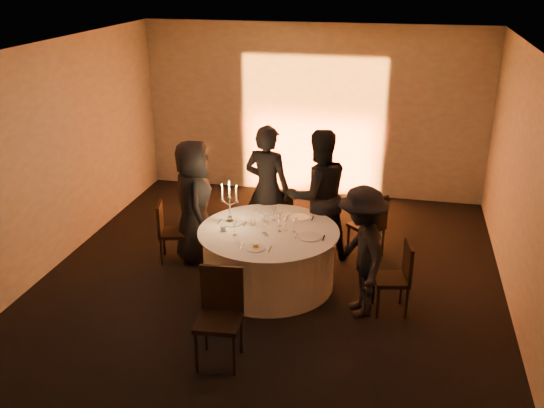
% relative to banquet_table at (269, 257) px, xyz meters
% --- Properties ---
extents(floor, '(7.00, 7.00, 0.00)m').
position_rel_banquet_table_xyz_m(floor, '(0.00, 0.00, -0.38)').
color(floor, black).
rests_on(floor, ground).
extents(ceiling, '(7.00, 7.00, 0.00)m').
position_rel_banquet_table_xyz_m(ceiling, '(0.00, 0.00, 2.62)').
color(ceiling, silver).
rests_on(ceiling, wall_back).
extents(wall_back, '(7.00, 0.00, 7.00)m').
position_rel_banquet_table_xyz_m(wall_back, '(0.00, 3.50, 1.12)').
color(wall_back, '#A29D96').
rests_on(wall_back, floor).
extents(wall_front, '(7.00, 0.00, 7.00)m').
position_rel_banquet_table_xyz_m(wall_front, '(0.00, -3.50, 1.12)').
color(wall_front, '#A29D96').
rests_on(wall_front, floor).
extents(wall_left, '(0.00, 7.00, 7.00)m').
position_rel_banquet_table_xyz_m(wall_left, '(-3.00, 0.00, 1.12)').
color(wall_left, '#A29D96').
rests_on(wall_left, floor).
extents(wall_right, '(0.00, 7.00, 7.00)m').
position_rel_banquet_table_xyz_m(wall_right, '(3.00, 0.00, 1.12)').
color(wall_right, '#A29D96').
rests_on(wall_right, floor).
extents(uplighter_fixture, '(0.25, 0.12, 0.10)m').
position_rel_banquet_table_xyz_m(uplighter_fixture, '(0.00, 3.20, -0.33)').
color(uplighter_fixture, black).
rests_on(uplighter_fixture, floor).
extents(banquet_table, '(1.80, 1.80, 0.77)m').
position_rel_banquet_table_xyz_m(banquet_table, '(0.00, 0.00, 0.00)').
color(banquet_table, black).
rests_on(banquet_table, floor).
extents(chair_left, '(0.46, 0.46, 0.86)m').
position_rel_banquet_table_xyz_m(chair_left, '(-1.52, 0.37, 0.09)').
color(chair_left, black).
rests_on(chair_left, floor).
extents(chair_back_left, '(0.40, 0.40, 0.86)m').
position_rel_banquet_table_xyz_m(chair_back_left, '(-0.08, 1.28, 0.10)').
color(chair_back_left, black).
rests_on(chair_back_left, floor).
extents(chair_back_right, '(0.57, 0.57, 0.93)m').
position_rel_banquet_table_xyz_m(chair_back_right, '(1.22, 1.08, 0.14)').
color(chair_back_right, black).
rests_on(chair_back_right, floor).
extents(chair_right, '(0.47, 0.47, 0.90)m').
position_rel_banquet_table_xyz_m(chair_right, '(1.64, -0.32, 0.12)').
color(chair_right, black).
rests_on(chair_right, floor).
extents(chair_front, '(0.49, 0.49, 1.04)m').
position_rel_banquet_table_xyz_m(chair_front, '(-0.14, -1.66, 0.20)').
color(chair_front, black).
rests_on(chair_front, floor).
extents(guest_left, '(0.84, 1.00, 1.73)m').
position_rel_banquet_table_xyz_m(guest_left, '(-1.17, 0.51, 0.48)').
color(guest_left, black).
rests_on(guest_left, floor).
extents(guest_back_left, '(0.77, 0.60, 1.87)m').
position_rel_banquet_table_xyz_m(guest_back_left, '(-0.25, 1.00, 0.55)').
color(guest_back_left, black).
rests_on(guest_back_left, floor).
extents(guest_back_right, '(1.14, 1.06, 1.88)m').
position_rel_banquet_table_xyz_m(guest_back_right, '(0.50, 0.91, 0.56)').
color(guest_back_right, black).
rests_on(guest_back_right, floor).
extents(guest_right, '(0.91, 1.18, 1.60)m').
position_rel_banquet_table_xyz_m(guest_right, '(1.21, -0.43, 0.42)').
color(guest_right, black).
rests_on(guest_right, floor).
extents(plate_left, '(0.36, 0.29, 0.01)m').
position_rel_banquet_table_xyz_m(plate_left, '(-0.51, 0.12, 0.39)').
color(plate_left, white).
rests_on(plate_left, banquet_table).
extents(plate_back_left, '(0.36, 0.28, 0.01)m').
position_rel_banquet_table_xyz_m(plate_back_left, '(-0.15, 0.58, 0.39)').
color(plate_back_left, white).
rests_on(plate_back_left, banquet_table).
extents(plate_back_right, '(0.36, 0.26, 0.01)m').
position_rel_banquet_table_xyz_m(plate_back_right, '(0.32, 0.48, 0.39)').
color(plate_back_right, white).
rests_on(plate_back_right, banquet_table).
extents(plate_right, '(0.36, 0.30, 0.01)m').
position_rel_banquet_table_xyz_m(plate_right, '(0.55, -0.10, 0.39)').
color(plate_right, white).
rests_on(plate_right, banquet_table).
extents(plate_front, '(0.36, 0.24, 0.08)m').
position_rel_banquet_table_xyz_m(plate_front, '(-0.03, -0.54, 0.40)').
color(plate_front, white).
rests_on(plate_front, banquet_table).
extents(coffee_cup, '(0.11, 0.11, 0.07)m').
position_rel_banquet_table_xyz_m(coffee_cup, '(-0.56, -0.13, 0.42)').
color(coffee_cup, white).
rests_on(coffee_cup, banquet_table).
extents(candelabra, '(0.24, 0.12, 0.57)m').
position_rel_banquet_table_xyz_m(candelabra, '(-0.55, 0.15, 0.59)').
color(candelabra, silver).
rests_on(candelabra, banquet_table).
extents(wine_glass_a, '(0.07, 0.07, 0.19)m').
position_rel_banquet_table_xyz_m(wine_glass_a, '(0.01, -0.16, 0.52)').
color(wine_glass_a, white).
rests_on(wine_glass_a, banquet_table).
extents(wine_glass_b, '(0.07, 0.07, 0.19)m').
position_rel_banquet_table_xyz_m(wine_glass_b, '(-0.03, -0.10, 0.52)').
color(wine_glass_b, white).
rests_on(wine_glass_b, banquet_table).
extents(wine_glass_c, '(0.07, 0.07, 0.19)m').
position_rel_banquet_table_xyz_m(wine_glass_c, '(0.14, -0.01, 0.52)').
color(wine_glass_c, white).
rests_on(wine_glass_c, banquet_table).
extents(wine_glass_d, '(0.07, 0.07, 0.19)m').
position_rel_banquet_table_xyz_m(wine_glass_d, '(0.11, 0.16, 0.52)').
color(wine_glass_d, white).
rests_on(wine_glass_d, banquet_table).
extents(wine_glass_e, '(0.07, 0.07, 0.19)m').
position_rel_banquet_table_xyz_m(wine_glass_e, '(-0.00, 0.32, 0.52)').
color(wine_glass_e, white).
rests_on(wine_glass_e, banquet_table).
extents(wine_glass_f, '(0.07, 0.07, 0.19)m').
position_rel_banquet_table_xyz_m(wine_glass_f, '(0.33, 0.02, 0.52)').
color(wine_glass_f, white).
rests_on(wine_glass_f, banquet_table).
extents(wine_glass_g, '(0.07, 0.07, 0.19)m').
position_rel_banquet_table_xyz_m(wine_glass_g, '(-0.38, -0.24, 0.52)').
color(wine_glass_g, white).
rests_on(wine_glass_g, banquet_table).
extents(wine_glass_h, '(0.07, 0.07, 0.19)m').
position_rel_banquet_table_xyz_m(wine_glass_h, '(0.21, 0.04, 0.52)').
color(wine_glass_h, white).
rests_on(wine_glass_h, banquet_table).
extents(tumbler_a, '(0.07, 0.07, 0.09)m').
position_rel_banquet_table_xyz_m(tumbler_a, '(-0.23, 0.12, 0.43)').
color(tumbler_a, white).
rests_on(tumbler_a, banquet_table).
extents(tumbler_b, '(0.07, 0.07, 0.09)m').
position_rel_banquet_table_xyz_m(tumbler_b, '(-0.08, 0.23, 0.43)').
color(tumbler_b, white).
rests_on(tumbler_b, banquet_table).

